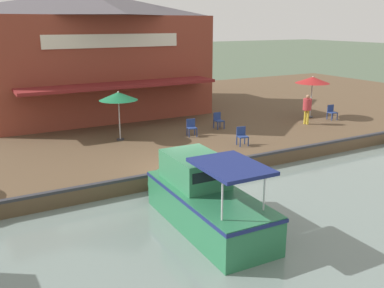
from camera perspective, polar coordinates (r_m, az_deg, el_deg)
The scene contains 12 objects.
ground_plane at distance 16.69m, azimuth -0.48°, elevation -5.45°, with size 220.00×220.00×0.00m, color #4C5B47.
quay_deck at distance 26.39m, azimuth -11.97°, elevation 2.91°, with size 22.00×56.00×0.60m, color brown.
quay_edge_fender at distance 16.55m, azimuth -0.65°, elevation -3.24°, with size 0.20×50.40×0.10m, color #2D2D33.
waterfront_restaurant at distance 28.21m, azimuth -13.53°, elevation 11.93°, with size 11.49×13.02×8.01m.
patio_umbrella_far_corner at distance 20.54m, azimuth -9.80°, elevation 6.28°, with size 1.83×1.83×2.37m.
patio_umbrella_back_row at distance 26.29m, azimuth 15.78°, elevation 8.20°, with size 2.00×2.00×2.46m.
cafe_chair_beside_entrance at distance 21.31m, azimuth -0.07°, elevation 2.33°, with size 0.53×0.53×0.85m.
cafe_chair_back_row_seat at distance 22.91m, azimuth 3.52°, elevation 3.26°, with size 0.44×0.44×0.85m.
cafe_chair_far_corner_seat at distance 26.30m, azimuth 18.13°, elevation 4.15°, with size 0.48×0.48×0.85m.
cafe_chair_facing_river at distance 19.83m, azimuth 6.68°, elevation 1.19°, with size 0.52×0.52×0.85m.
person_at_quay_edge at distance 24.56m, azimuth 15.11°, elevation 4.93°, with size 0.47×0.47×1.66m.
motorboat_nearest_quay at distance 13.42m, azimuth 0.91°, elevation -6.89°, with size 5.92×2.02×2.35m.
Camera 1 is at (13.66, -7.41, 6.07)m, focal length 40.00 mm.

